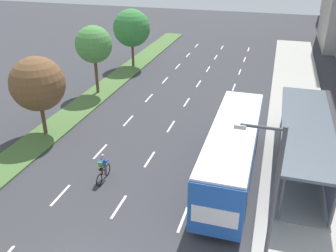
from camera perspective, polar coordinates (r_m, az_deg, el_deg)
The scene contains 12 objects.
median_strip at distance 34.65m, azimuth -10.69°, elevation 5.11°, with size 2.60×52.00×0.12m, color #4C7038.
sidewalk_right at distance 31.24m, azimuth 19.50°, elevation 1.59°, with size 4.50×52.00×0.15m, color #ADAAA3.
lane_divider_left at distance 30.96m, azimuth -4.50°, elevation 2.74°, with size 0.14×46.59×0.01m.
lane_divider_center at distance 29.97m, azimuth 1.78°, elevation 1.98°, with size 0.14×46.59×0.01m.
lane_divider_right at distance 29.36m, azimuth 8.39°, elevation 1.15°, with size 0.14×46.59×0.01m.
bus_shelter at distance 23.45m, azimuth 21.16°, elevation -2.25°, with size 2.90×12.07×2.86m.
bus at distance 21.11m, azimuth 10.00°, elevation -3.38°, with size 2.54×11.29×3.37m.
cyclist at distance 21.61m, azimuth -10.14°, elevation -6.59°, with size 0.46×1.82×1.71m.
median_tree_second at distance 26.60m, azimuth -19.69°, elevation 6.20°, with size 3.77×3.77×5.67m.
median_tree_third at distance 33.37m, azimuth -11.53°, elevation 12.35°, with size 3.25×3.25×6.10m.
median_tree_fourth at distance 40.92m, azimuth -5.69°, elevation 14.97°, with size 4.00×4.00×6.22m.
streetlight at distance 14.99m, azimuth 15.79°, elevation -9.46°, with size 1.91×0.24×6.50m.
Camera 1 is at (6.88, -8.58, 12.45)m, focal length 39.04 mm.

